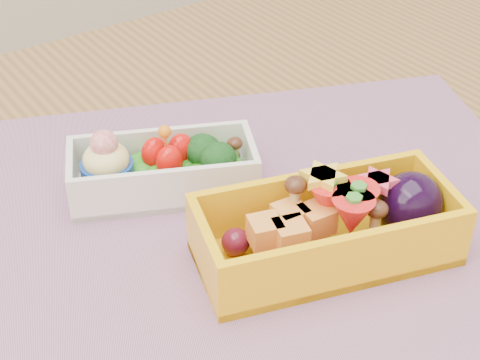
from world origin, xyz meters
TOP-DOWN VIEW (x-y plane):
  - table at (0.00, 0.00)m, footprint 1.20×0.80m
  - placemat at (0.03, 0.00)m, footprint 0.63×0.56m
  - bento_white at (0.01, 0.08)m, footprint 0.16×0.12m
  - bento_yellow at (0.07, -0.06)m, footprint 0.20×0.13m

SIDE VIEW (x-z plane):
  - table at x=0.00m, z-range 0.28..1.03m
  - placemat at x=0.03m, z-range 0.75..0.75m
  - bento_white at x=0.01m, z-range 0.74..0.80m
  - bento_yellow at x=0.07m, z-range 0.75..0.81m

